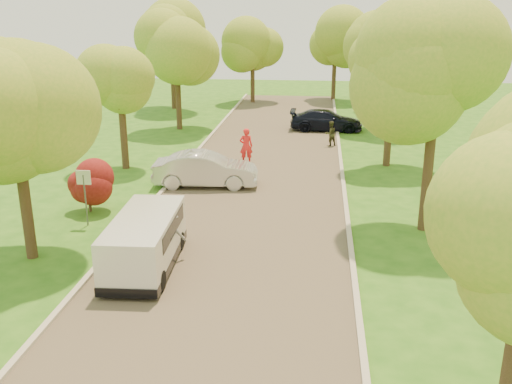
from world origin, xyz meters
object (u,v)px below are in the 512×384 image
at_px(silver_sedan, 206,170).
at_px(dark_sedan, 326,120).
at_px(minivan, 145,241).
at_px(skateboarder, 170,234).
at_px(longboard, 171,256).
at_px(person_striped, 246,146).
at_px(person_olive, 330,134).
at_px(street_sign, 84,186).

relative_size(silver_sedan, dark_sedan, 1.00).
height_order(minivan, skateboarder, minivan).
height_order(silver_sedan, skateboarder, skateboarder).
xyz_separation_m(longboard, skateboarder, (0.00, -0.00, 0.79)).
distance_m(silver_sedan, person_striped, 4.36).
distance_m(person_striped, person_olive, 6.37).
distance_m(silver_sedan, skateboarder, 8.03).
bearing_deg(silver_sedan, skateboarder, 178.50).
height_order(street_sign, person_olive, street_sign).
bearing_deg(dark_sedan, minivan, 165.90).
height_order(minivan, silver_sedan, minivan).
bearing_deg(skateboarder, longboard, -47.21).
distance_m(longboard, skateboarder, 0.79).
bearing_deg(skateboarder, silver_sedan, -89.23).
height_order(silver_sedan, longboard, silver_sedan).
bearing_deg(street_sign, dark_sedan, 63.91).
bearing_deg(longboard, person_striped, -96.61).
bearing_deg(dark_sedan, silver_sedan, 157.66).
relative_size(skateboarder, person_olive, 1.03).
height_order(minivan, longboard, minivan).
distance_m(silver_sedan, longboard, 8.06).
distance_m(dark_sedan, person_olive, 4.49).
bearing_deg(silver_sedan, person_olive, -38.37).
relative_size(minivan, person_olive, 3.09).
bearing_deg(dark_sedan, person_olive, -176.42).
bearing_deg(minivan, street_sign, 131.96).
distance_m(skateboarder, person_olive, 17.54).
bearing_deg(street_sign, longboard, -33.39).
distance_m(minivan, person_olive, 18.44).
bearing_deg(longboard, street_sign, -35.60).
xyz_separation_m(minivan, person_striped, (1.55, 12.89, 0.05)).
height_order(street_sign, silver_sedan, street_sign).
relative_size(silver_sedan, skateboarder, 3.08).
distance_m(street_sign, skateboarder, 4.74).
xyz_separation_m(silver_sedan, dark_sedan, (5.60, 13.15, -0.09)).
relative_size(dark_sedan, longboard, 5.96).
relative_size(silver_sedan, person_olive, 3.18).
distance_m(street_sign, dark_sedan, 20.71).
bearing_deg(person_olive, minivan, 40.20).
distance_m(minivan, dark_sedan, 22.66).
bearing_deg(person_striped, person_olive, -144.88).
bearing_deg(person_olive, silver_sedan, 25.38).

